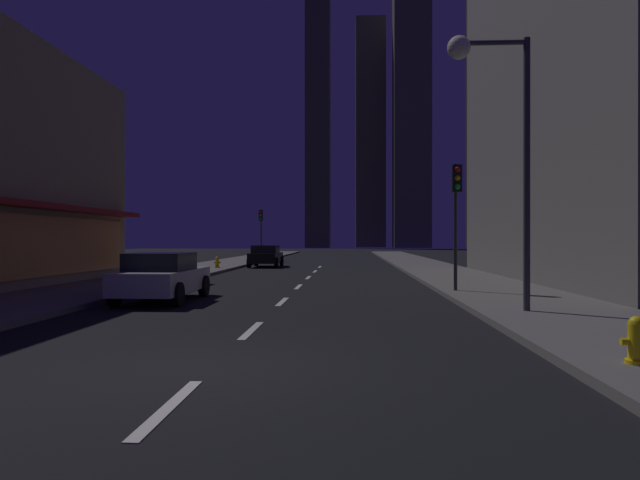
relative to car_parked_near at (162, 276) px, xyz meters
name	(u,v)px	position (x,y,z in m)	size (l,w,h in m)	color
ground_plane	(322,266)	(3.60, 23.59, -0.79)	(78.00, 136.00, 0.10)	black
sidewalk_right	(421,264)	(10.60, 23.59, -0.67)	(4.00, 76.00, 0.15)	#605E59
sidewalk_left	(225,264)	(-3.40, 23.59, -0.67)	(4.00, 76.00, 0.15)	#605E59
lane_marking_center	(298,287)	(3.60, 5.19, -0.73)	(0.16, 33.40, 0.01)	silver
skyscraper_distant_tall	(318,120)	(-1.16, 103.00, 26.54)	(5.01, 8.61, 54.57)	#514D3D
skyscraper_distant_mid	(370,134)	(10.30, 112.35, 25.18)	(6.71, 5.70, 51.85)	#625D49
skyscraper_distant_short	(412,74)	(18.87, 105.29, 36.51)	(7.86, 6.22, 74.51)	#5F5A47
skyscraper_distant_slender	(482,118)	(34.32, 107.74, 27.41)	(5.33, 7.63, 56.29)	#302D24
car_parked_near	(162,276)	(0.00, 0.00, 0.00)	(1.98, 4.24, 1.45)	silver
car_parked_far	(266,256)	(0.00, 20.70, 0.00)	(1.98, 4.24, 1.45)	black
fire_hydrant_yellow_near	(636,342)	(9.50, -8.60, -0.29)	(0.42, 0.30, 0.65)	yellow
fire_hydrant_far_left	(217,263)	(-2.30, 16.59, -0.29)	(0.42, 0.30, 0.65)	gold
traffic_light_near_right	(456,199)	(9.10, 2.28, 2.45)	(0.32, 0.48, 4.20)	#2D2D2D
traffic_light_far_left	(261,223)	(-1.90, 30.57, 2.45)	(0.32, 0.48, 4.20)	#2D2D2D
street_lamp_right	(492,105)	(8.98, -2.86, 4.33)	(1.96, 0.56, 6.58)	#38383D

